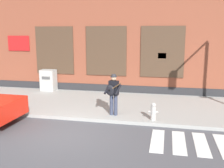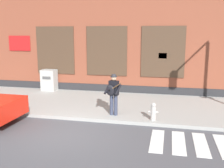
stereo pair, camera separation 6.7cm
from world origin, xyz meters
TOP-DOWN VIEW (x-y plane):
  - ground_plane at (0.00, 0.00)m, footprint 160.00×160.00m
  - sidewalk at (0.00, 3.89)m, footprint 28.00×4.93m
  - building_backdrop at (-0.00, 8.35)m, footprint 28.00×4.06m
  - busker at (1.30, 2.06)m, footprint 0.72×0.64m
  - utility_box at (-3.38, 5.90)m, footprint 0.83×0.65m
  - fire_hydrant at (2.96, 1.77)m, footprint 0.38×0.20m

SIDE VIEW (x-z plane):
  - ground_plane at x=0.00m, z-range 0.00..0.00m
  - sidewalk at x=0.00m, z-range 0.00..0.14m
  - fire_hydrant at x=2.96m, z-range 0.13..0.83m
  - utility_box at x=-3.38m, z-range 0.14..1.37m
  - busker at x=1.30m, z-range 0.25..1.96m
  - building_backdrop at x=0.00m, z-range -0.01..8.89m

